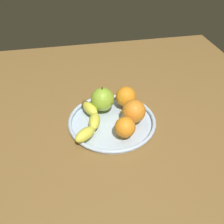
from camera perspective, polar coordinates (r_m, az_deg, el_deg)
ground_plane at (r=86.73cm, az=0.00°, el=-3.51°), size 128.37×128.37×4.00cm
fruit_bowl at (r=84.80cm, az=0.00°, el=-2.05°), size 28.86×28.86×1.80cm
banana at (r=81.44cm, az=-4.95°, el=-1.79°), size 20.10×10.28×3.54cm
apple at (r=86.30cm, az=-2.12°, el=2.86°), size 7.97×7.97×8.77cm
orange_center at (r=81.71cm, az=4.87°, el=0.19°), size 7.55×7.55×7.55cm
orange_back_left at (r=76.62cm, az=2.91°, el=-3.39°), size 6.33×6.33×6.33cm
orange_back_right at (r=88.36cm, az=3.10°, el=3.41°), size 7.04×7.04×7.04cm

